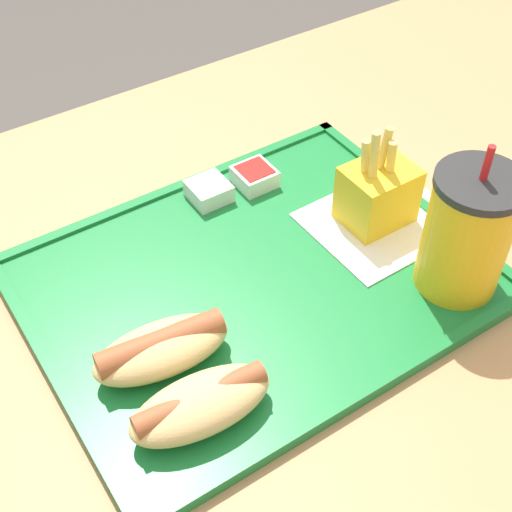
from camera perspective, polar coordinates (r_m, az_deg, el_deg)
dining_table at (r=1.02m, az=2.67°, el=-16.59°), size 1.49×0.85×0.73m
food_tray at (r=0.72m, az=-0.00°, el=-1.96°), size 0.44×0.34×0.01m
paper_napkin at (r=0.78m, az=10.04°, el=2.78°), size 0.16×0.13×0.00m
soda_cup at (r=0.69m, az=16.55°, el=1.80°), size 0.08×0.08×0.16m
hot_dog_far at (r=0.60m, az=-4.44°, el=-11.71°), size 0.13×0.07×0.04m
hot_dog_near at (r=0.63m, az=-7.58°, el=-7.31°), size 0.13×0.07×0.04m
fries_carton at (r=0.76m, az=9.68°, el=4.98°), size 0.07×0.06×0.12m
sauce_cup_mayo at (r=0.79m, az=-3.80°, el=5.26°), size 0.04×0.04×0.02m
sauce_cup_ketchup at (r=0.81m, az=-0.12°, el=6.41°), size 0.04×0.04×0.02m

